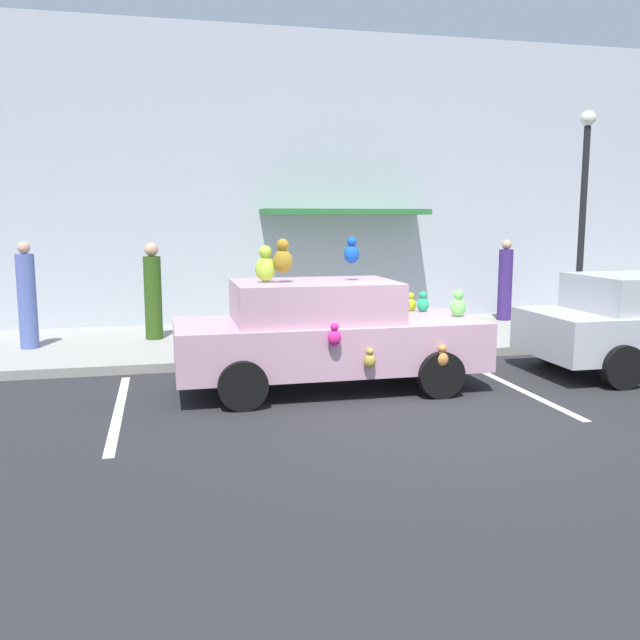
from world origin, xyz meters
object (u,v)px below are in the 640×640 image
pedestrian_near_shopfront (505,282)px  pedestrian_walking_past (153,293)px  street_lamp_post (583,203)px  plush_covered_car (326,333)px  teddy_bear_on_sidewalk (374,327)px  pedestrian_by_lamp (27,299)px

pedestrian_near_shopfront → pedestrian_walking_past: (-7.63, -0.70, 0.02)m
street_lamp_post → pedestrian_near_shopfront: (-0.15, 2.52, -1.70)m
plush_covered_car → street_lamp_post: size_ratio=1.03×
teddy_bear_on_sidewalk → pedestrian_near_shopfront: bearing=30.9°
plush_covered_car → street_lamp_post: street_lamp_post is taller
teddy_bear_on_sidewalk → pedestrian_walking_past: pedestrian_walking_past is taller
teddy_bear_on_sidewalk → plush_covered_car: bearing=-122.1°
plush_covered_car → teddy_bear_on_sidewalk: (1.42, 2.27, -0.32)m
plush_covered_car → pedestrian_by_lamp: (-4.55, 3.37, 0.23)m
pedestrian_near_shopfront → teddy_bear_on_sidewalk: bearing=-149.1°
plush_covered_car → pedestrian_by_lamp: bearing=143.5°
plush_covered_car → pedestrian_near_shopfront: plush_covered_car is taller
teddy_bear_on_sidewalk → pedestrian_walking_past: bearing=157.9°
pedestrian_walking_past → pedestrian_by_lamp: size_ratio=0.97×
teddy_bear_on_sidewalk → pedestrian_by_lamp: size_ratio=0.38×
teddy_bear_on_sidewalk → pedestrian_walking_past: (-3.85, 1.56, 0.53)m
teddy_bear_on_sidewalk → pedestrian_by_lamp: bearing=169.6°
pedestrian_by_lamp → teddy_bear_on_sidewalk: bearing=-10.4°
street_lamp_post → teddy_bear_on_sidewalk: bearing=176.3°
pedestrian_near_shopfront → plush_covered_car: bearing=-139.0°
pedestrian_near_shopfront → pedestrian_walking_past: size_ratio=0.99×
street_lamp_post → plush_covered_car: bearing=-159.4°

